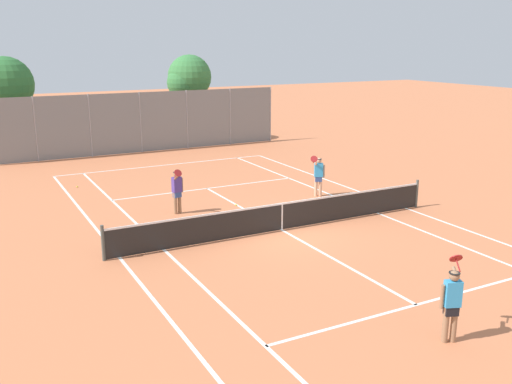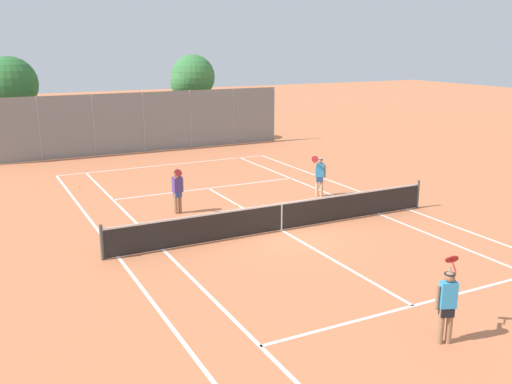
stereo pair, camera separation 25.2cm
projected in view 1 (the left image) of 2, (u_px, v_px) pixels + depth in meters
The scene contains 11 objects.
ground_plane at pixel (282, 230), 19.16m from camera, with size 120.00×120.00×0.00m, color #C67047.
court_line_markings at pixel (282, 230), 19.16m from camera, with size 11.10×23.90×0.01m.
tennis_net at pixel (282, 216), 19.03m from camera, with size 12.00×0.10×1.07m.
player_near_side at pixel (452, 301), 11.78m from camera, with size 0.84×0.69×1.77m.
player_far_left at pixel (177, 189), 20.79m from camera, with size 0.55×0.83×1.77m.
player_far_right at pixel (318, 174), 23.16m from camera, with size 0.87×0.66×1.77m.
loose_tennis_ball_0 at pixel (236, 205), 22.00m from camera, with size 0.07×0.07×0.07m, color #D1DB33.
loose_tennis_ball_1 at pixel (77, 187), 24.80m from camera, with size 0.07×0.07×0.07m, color #D1DB33.
back_fence at pixel (141, 123), 32.36m from camera, with size 16.99×0.08×3.44m.
tree_behind_left at pixel (5, 86), 31.25m from camera, with size 3.05×3.05×5.42m.
tree_behind_right at pixel (188, 79), 35.30m from camera, with size 2.85×2.71×5.42m.
Camera 1 is at (-9.27, -15.70, 6.10)m, focal length 40.00 mm.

